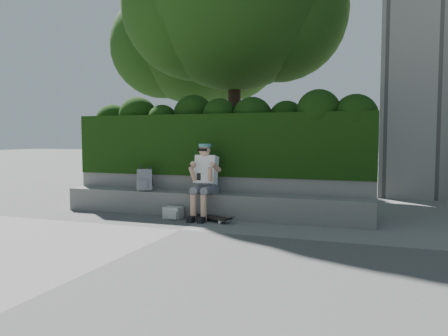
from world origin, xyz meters
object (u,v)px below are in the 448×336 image
at_px(person, 205,178).
at_px(backpack_ground, 173,213).
at_px(skateboard, 212,217).
at_px(backpack_plaid, 144,180).

bearing_deg(person, backpack_ground, -160.51).
height_order(person, skateboard, person).
height_order(backpack_plaid, backpack_ground, backpack_plaid).
relative_size(person, backpack_plaid, 3.27).
bearing_deg(backpack_plaid, skateboard, -41.53).
bearing_deg(backpack_plaid, backpack_ground, -51.65).
xyz_separation_m(person, skateboard, (0.21, -0.18, -0.68)).
distance_m(person, backpack_ground, 0.87).
height_order(skateboard, backpack_ground, backpack_ground).
relative_size(skateboard, backpack_plaid, 2.01).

